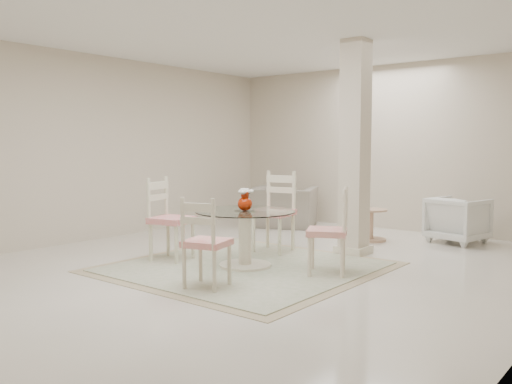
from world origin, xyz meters
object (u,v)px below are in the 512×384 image
Objects in this scene: dining_chair_north at (276,205)px; dining_chair_west at (167,213)px; red_vase at (245,200)px; dining_chair_east at (333,225)px; recliner_taupe at (284,207)px; armchair_white at (458,220)px; column at (355,148)px; side_table at (371,226)px; dining_table at (245,239)px; dining_chair_south at (204,236)px.

dining_chair_west is (-0.69, -1.28, -0.03)m from dining_chair_north.
dining_chair_east reaches higher than red_vase.
armchair_white is at bearing 163.84° from recliner_taupe.
column reaches higher than dining_chair_north.
recliner_taupe is at bearing -4.48° from dining_chair_west.
dining_chair_north is at bearing -112.65° from side_table.
dining_table is 3.15m from recliner_taupe.
dining_chair_south reaches higher than recliner_taupe.
dining_chair_east is 2.28m from side_table.
column reaches higher than recliner_taupe.
dining_chair_west is at bearing -163.36° from red_vase.
dining_chair_north reaches higher than recliner_taupe.
side_table is (0.33, 2.47, -0.12)m from dining_table.
dining_chair_east reaches higher than recliner_taupe.
armchair_white is at bearing -47.92° from dining_chair_west.
dining_chair_west is 3.13m from recliner_taupe.
recliner_taupe is at bearing 117.56° from dining_table.
recliner_taupe is at bearing 114.34° from dining_chair_north.
recliner_taupe is at bearing 117.57° from red_vase.
red_vase is (-0.58, -1.48, -0.57)m from column.
column is 1.89m from dining_table.
side_table is at bearing 82.34° from red_vase.
dining_chair_west is (-0.98, -0.29, -0.20)m from red_vase.
dining_chair_north is (-1.26, 0.68, 0.06)m from dining_chair_east.
recliner_taupe is 1.82m from side_table.
dining_chair_west is 1.12× the size of dining_chair_south.
dining_chair_north is 1.45m from dining_chair_west.
recliner_taupe is 2.23× the size of side_table.
dining_chair_west is at bearing 68.18° from armchair_white.
dining_chair_south is at bearing -73.15° from dining_table.
dining_table is 1.09× the size of dining_chair_east.
recliner_taupe is at bearing 19.02° from armchair_white.
dining_chair_east is 1.44× the size of armchair_white.
dining_chair_north is at bearing -41.75° from dining_chair_west.
dining_chair_east is at bearing 17.60° from dining_table.
armchair_white is at bearing 66.28° from red_vase.
dining_table reaches higher than side_table.
dining_chair_east is at bearing -86.18° from dining_chair_west.
red_vase is 0.55× the size of side_table.
dining_chair_east is at bearing 94.75° from armchair_white.
column is 2.60m from dining_chair_south.
dining_chair_north is 1.60× the size of armchair_white.
dining_chair_north is at bearing -150.10° from column.
red_vase is 0.35× the size of armchair_white.
red_vase is 0.25× the size of dining_chair_east.
recliner_taupe is at bearing -162.91° from dining_chair_east.
dining_table is at bearing -86.64° from dining_chair_west.
red_vase is 0.25× the size of recliner_taupe.
dining_chair_south is 2.13× the size of side_table.
dining_chair_west is at bearing -126.98° from dining_chair_north.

